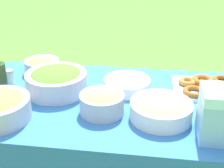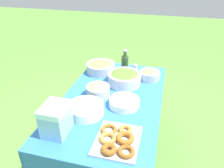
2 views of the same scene
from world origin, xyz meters
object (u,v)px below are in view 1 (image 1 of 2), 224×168
(bread_bowl, at_px, (102,101))
(fruit_bowl, at_px, (42,65))
(salad_bowl, at_px, (56,80))
(plate_stack, at_px, (127,84))
(pasta_bowl, at_px, (161,108))
(donut_platter, at_px, (207,87))

(bread_bowl, distance_m, fruit_bowl, 0.58)
(salad_bowl, height_order, plate_stack, salad_bowl)
(pasta_bowl, relative_size, donut_platter, 0.80)
(pasta_bowl, xyz_separation_m, bread_bowl, (-0.27, 0.01, 0.01))
(salad_bowl, distance_m, fruit_bowl, 0.27)
(donut_platter, relative_size, bread_bowl, 1.70)
(pasta_bowl, bearing_deg, donut_platter, 51.81)
(bread_bowl, bearing_deg, salad_bowl, 146.71)
(bread_bowl, bearing_deg, fruit_bowl, 136.81)
(salad_bowl, bearing_deg, fruit_bowl, 125.18)
(bread_bowl, bearing_deg, plate_stack, 69.86)
(pasta_bowl, distance_m, plate_stack, 0.32)
(salad_bowl, xyz_separation_m, plate_stack, (0.36, 0.08, -0.04))
(salad_bowl, xyz_separation_m, bread_bowl, (0.27, -0.18, -0.01))
(donut_platter, xyz_separation_m, bread_bowl, (-0.51, -0.29, 0.04))
(fruit_bowl, bearing_deg, pasta_bowl, -30.63)
(donut_platter, bearing_deg, pasta_bowl, -128.19)
(salad_bowl, xyz_separation_m, donut_platter, (0.78, 0.12, -0.04))
(pasta_bowl, height_order, fruit_bowl, fruit_bowl)
(salad_bowl, xyz_separation_m, pasta_bowl, (0.54, -0.19, -0.02))
(salad_bowl, bearing_deg, donut_platter, 8.61)
(donut_platter, distance_m, plate_stack, 0.42)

